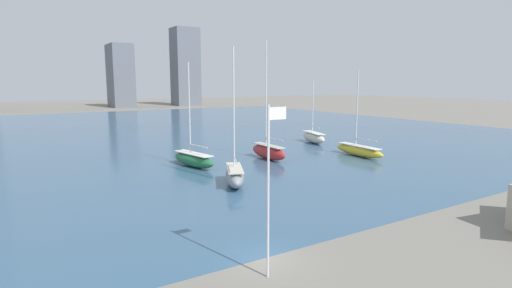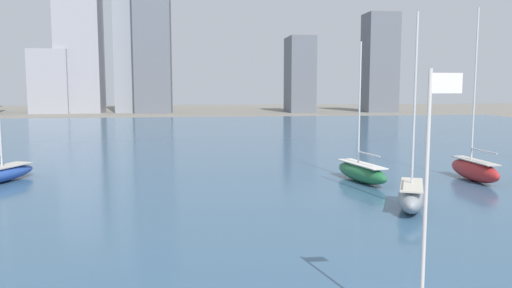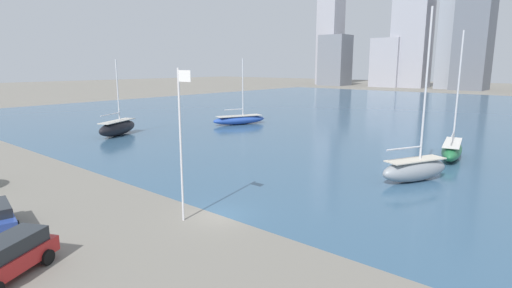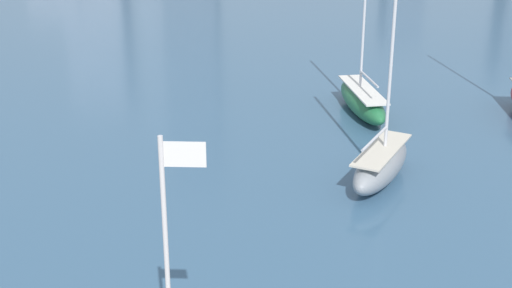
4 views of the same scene
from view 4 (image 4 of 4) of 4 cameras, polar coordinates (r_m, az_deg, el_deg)
harbor_water at (r=90.53m, az=1.24°, el=11.15°), size 180.00×140.00×0.00m
flag_pole at (r=20.34m, az=-6.86°, el=-11.30°), size 1.24×0.14×9.97m
sailboat_gray at (r=39.51m, az=9.97°, el=-1.54°), size 4.79×7.27×14.91m
sailboat_green at (r=50.25m, az=8.50°, el=3.50°), size 3.62×8.77×13.75m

